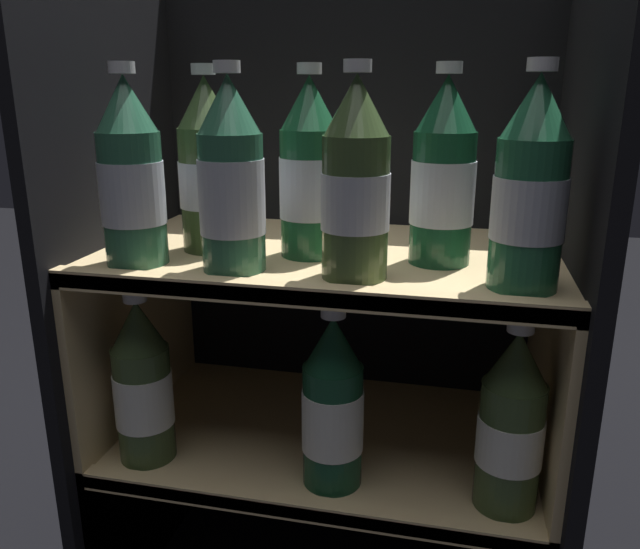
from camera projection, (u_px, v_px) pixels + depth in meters
fridge_back_wall at (352, 267)px, 1.09m from camera, size 0.67×0.02×0.99m
fridge_side_left at (125, 289)px, 0.97m from camera, size 0.02×0.42×0.99m
fridge_side_right at (565, 322)px, 0.84m from camera, size 0.02×0.42×0.99m
shelf_lower at (327, 467)px, 0.97m from camera, size 0.63×0.38×0.29m
shelf_upper at (327, 355)px, 0.92m from camera, size 0.63×0.38×0.58m
bottle_upper_front_0 at (131, 178)px, 0.78m from camera, size 0.08×0.08×0.25m
bottle_upper_front_1 at (231, 182)px, 0.76m from camera, size 0.08×0.08×0.25m
bottle_upper_front_2 at (356, 185)px, 0.72m from camera, size 0.08×0.08×0.25m
bottle_upper_front_3 at (530, 191)px, 0.68m from camera, size 0.08×0.08×0.25m
bottle_upper_back_0 at (208, 170)px, 0.85m from camera, size 0.08×0.08×0.25m
bottle_upper_back_1 at (310, 174)px, 0.82m from camera, size 0.08×0.08×0.25m
bottle_upper_back_2 at (443, 178)px, 0.79m from camera, size 0.08×0.08×0.25m
bottle_lower_front_0 at (143, 386)px, 0.87m from camera, size 0.08×0.08×0.25m
bottle_lower_front_1 at (333, 407)px, 0.81m from camera, size 0.08×0.08×0.25m
bottle_lower_front_2 at (511, 426)px, 0.77m from camera, size 0.08×0.08×0.25m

